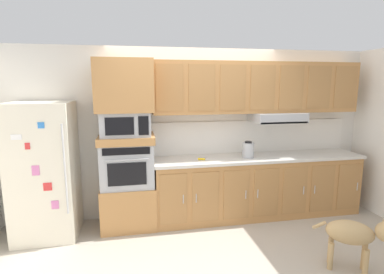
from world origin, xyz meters
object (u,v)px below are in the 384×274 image
built_in_oven (127,164)px  microwave (126,123)px  screwdriver (202,159)px  electric_kettle (248,150)px  refrigerator (45,171)px  dog (357,234)px

built_in_oven → microwave: 0.56m
screwdriver → electric_kettle: bearing=0.6°
refrigerator → microwave: (1.04, 0.07, 0.58)m
refrigerator → screwdriver: refrigerator is taller
built_in_oven → microwave: microwave is taller
built_in_oven → dog: 2.88m
screwdriver → electric_kettle: electric_kettle is taller
microwave → screwdriver: (1.03, -0.06, -0.53)m
electric_kettle → dog: bearing=-66.6°
microwave → electric_kettle: (1.73, -0.05, -0.43)m
microwave → screwdriver: bearing=-3.1°
screwdriver → electric_kettle: (0.70, 0.01, 0.10)m
built_in_oven → dog: built_in_oven is taller
built_in_oven → dog: size_ratio=0.94×
refrigerator → electric_kettle: size_ratio=7.33×
microwave → screwdriver: microwave is taller
screwdriver → built_in_oven: bearing=176.9°
electric_kettle → refrigerator: bearing=-179.6°
built_in_oven → microwave: (0.00, -0.00, 0.56)m
microwave → dog: (2.38, -1.55, -1.04)m
microwave → dog: microwave is taller
refrigerator → dog: size_ratio=2.37×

